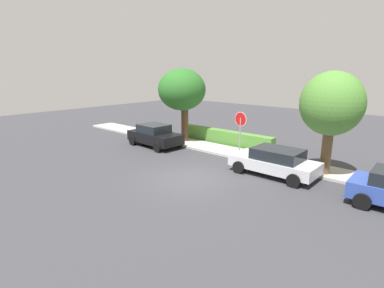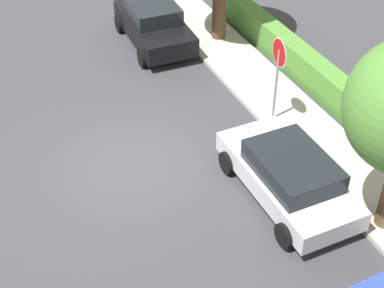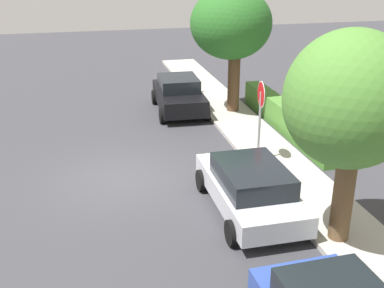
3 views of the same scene
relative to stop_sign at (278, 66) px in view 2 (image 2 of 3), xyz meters
name	(u,v)px [view 2 (image 2 of 3)]	position (x,y,z in m)	size (l,w,h in m)	color
ground_plane	(132,165)	(0.12, -4.56, -1.94)	(60.00, 60.00, 0.00)	#38383D
sidewalk_curb	(292,117)	(0.12, 0.62, -1.87)	(32.00, 2.01, 0.14)	#B2ADA3
stop_sign	(278,66)	(0.00, 0.00, 0.00)	(0.84, 0.11, 2.80)	gray
parked_car_silver	(289,175)	(2.97, -1.37, -1.21)	(4.28, 2.10, 1.40)	silver
parked_car_black	(154,24)	(-6.02, -1.40, -1.17)	(4.11, 2.20, 1.53)	black
fire_hydrant	(166,2)	(-8.33, 0.05, -1.58)	(0.30, 0.22, 0.72)	gold
front_yard_hedge	(287,51)	(-2.73, 2.19, -1.44)	(7.65, 0.68, 1.02)	#4C8433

